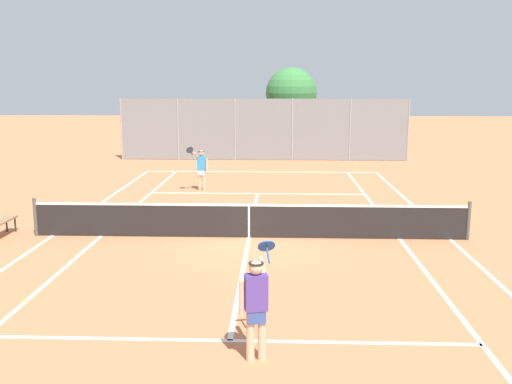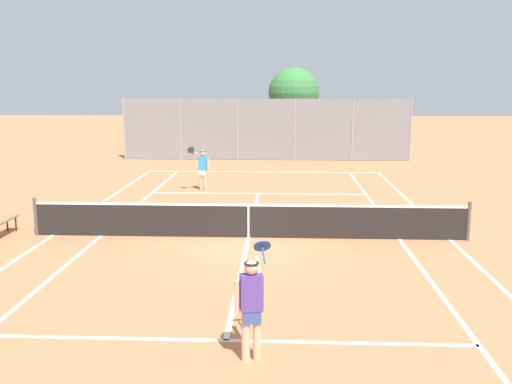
% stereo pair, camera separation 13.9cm
% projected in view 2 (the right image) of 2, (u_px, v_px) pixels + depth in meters
% --- Properties ---
extents(ground_plane, '(120.00, 120.00, 0.00)m').
position_uv_depth(ground_plane, '(249.00, 238.00, 15.71)').
color(ground_plane, '#C67047').
extents(court_line_markings, '(11.10, 23.90, 0.01)m').
position_uv_depth(court_line_markings, '(249.00, 238.00, 15.71)').
color(court_line_markings, white).
rests_on(court_line_markings, ground).
extents(tennis_net, '(12.00, 0.10, 1.07)m').
position_uv_depth(tennis_net, '(248.00, 220.00, 15.62)').
color(tennis_net, '#474C47').
rests_on(tennis_net, ground).
extents(player_near_side, '(0.56, 0.82, 1.77)m').
position_uv_depth(player_near_side, '(251.00, 303.00, 8.61)').
color(player_near_side, '#D8A884').
rests_on(player_near_side, ground).
extents(player_far_left, '(0.81, 0.70, 1.77)m').
position_uv_depth(player_far_left, '(203.00, 167.00, 22.50)').
color(player_far_left, '#D8A884').
rests_on(player_far_left, ground).
extents(loose_tennis_ball_1, '(0.07, 0.07, 0.07)m').
position_uv_depth(loose_tennis_ball_1, '(23.00, 300.00, 11.11)').
color(loose_tennis_ball_1, '#D1DB33').
rests_on(loose_tennis_ball_1, ground).
extents(courtside_bench, '(0.36, 1.50, 0.47)m').
position_uv_depth(courtside_bench, '(0.00, 223.00, 15.71)').
color(courtside_bench, olive).
rests_on(courtside_bench, ground).
extents(back_fence, '(15.83, 0.08, 3.39)m').
position_uv_depth(back_fence, '(266.00, 130.00, 31.25)').
color(back_fence, gray).
rests_on(back_fence, ground).
extents(tree_behind_left, '(3.07, 3.07, 5.14)m').
position_uv_depth(tree_behind_left, '(294.00, 94.00, 34.42)').
color(tree_behind_left, brown).
rests_on(tree_behind_left, ground).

